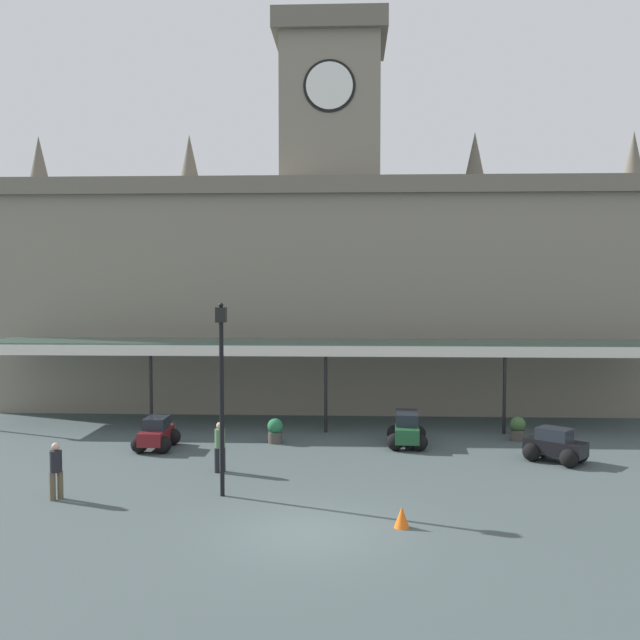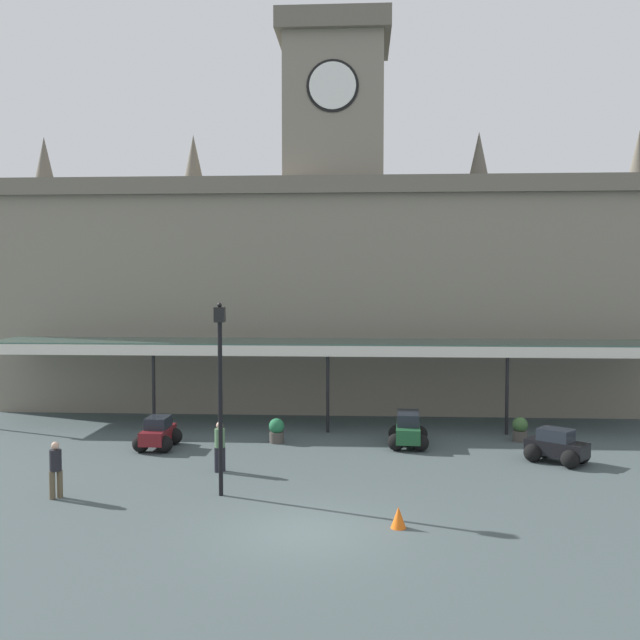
% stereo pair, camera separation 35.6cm
% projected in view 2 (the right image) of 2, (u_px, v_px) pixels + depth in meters
% --- Properties ---
extents(ground_plane, '(140.00, 140.00, 0.00)m').
position_uv_depth(ground_plane, '(305.00, 533.00, 18.06)').
color(ground_plane, '#404C4E').
extents(station_building, '(32.07, 6.93, 19.09)m').
position_uv_depth(station_building, '(334.00, 280.00, 36.50)').
color(station_building, gray).
rests_on(station_building, ground).
extents(entrance_canopy, '(29.63, 3.26, 3.70)m').
position_uv_depth(entrance_canopy, '(329.00, 345.00, 30.99)').
color(entrance_canopy, '#38564C').
rests_on(entrance_canopy, ground).
extents(car_maroon_sedan, '(1.53, 2.06, 1.19)m').
position_uv_depth(car_maroon_sedan, '(158.00, 435.00, 27.07)').
color(car_maroon_sedan, maroon).
rests_on(car_maroon_sedan, ground).
extents(car_green_estate, '(1.63, 2.30, 1.27)m').
position_uv_depth(car_green_estate, '(408.00, 431.00, 27.43)').
color(car_green_estate, '#1E512D').
rests_on(car_green_estate, ground).
extents(car_black_sedan, '(2.24, 2.17, 1.19)m').
position_uv_depth(car_black_sedan, '(557.00, 448.00, 24.92)').
color(car_black_sedan, black).
rests_on(car_black_sedan, ground).
extents(pedestrian_beside_cars, '(0.34, 0.34, 1.67)m').
position_uv_depth(pedestrian_beside_cars, '(220.00, 445.00, 23.74)').
color(pedestrian_beside_cars, black).
rests_on(pedestrian_beside_cars, ground).
extents(pedestrian_near_entrance, '(0.34, 0.34, 1.67)m').
position_uv_depth(pedestrian_near_entrance, '(56.00, 468.00, 20.83)').
color(pedestrian_near_entrance, brown).
rests_on(pedestrian_near_entrance, ground).
extents(victorian_lamppost, '(0.30, 0.30, 5.70)m').
position_uv_depth(victorian_lamppost, '(220.00, 378.00, 20.97)').
color(victorian_lamppost, black).
rests_on(victorian_lamppost, ground).
extents(traffic_cone, '(0.40, 0.40, 0.56)m').
position_uv_depth(traffic_cone, '(398.00, 517.00, 18.37)').
color(traffic_cone, orange).
rests_on(traffic_cone, ground).
extents(planter_forecourt_centre, '(0.60, 0.60, 0.96)m').
position_uv_depth(planter_forecourt_centre, '(520.00, 429.00, 28.23)').
color(planter_forecourt_centre, '#47423D').
rests_on(planter_forecourt_centre, ground).
extents(planter_by_canopy, '(0.60, 0.60, 0.96)m').
position_uv_depth(planter_by_canopy, '(277.00, 430.00, 27.98)').
color(planter_by_canopy, '#47423D').
rests_on(planter_by_canopy, ground).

